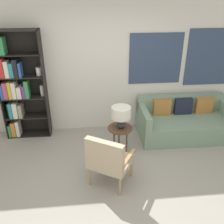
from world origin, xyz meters
TOP-DOWN VIEW (x-y plane):
  - ground_plane at (0.00, 0.00)m, footprint 14.00×14.00m
  - wall_back at (0.06, 2.03)m, footprint 6.40×0.08m
  - bookshelf at (-1.72, 1.84)m, footprint 0.87×0.30m
  - armchair at (-0.10, 0.19)m, footprint 0.79×0.78m
  - couch at (1.59, 1.55)m, footprint 1.86×0.93m
  - side_table at (0.19, 1.01)m, footprint 0.44×0.44m
  - table_lamp at (0.20, 1.00)m, footprint 0.34×0.34m

SIDE VIEW (x-z plane):
  - ground_plane at x=0.00m, z-range 0.00..0.00m
  - couch at x=1.59m, z-range -0.09..0.67m
  - side_table at x=0.19m, z-range 0.20..0.74m
  - armchair at x=-0.10m, z-range 0.06..0.93m
  - table_lamp at x=0.20m, z-range 0.61..1.01m
  - bookshelf at x=-1.72m, z-range -0.02..2.11m
  - wall_back at x=0.06m, z-range 0.01..2.71m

